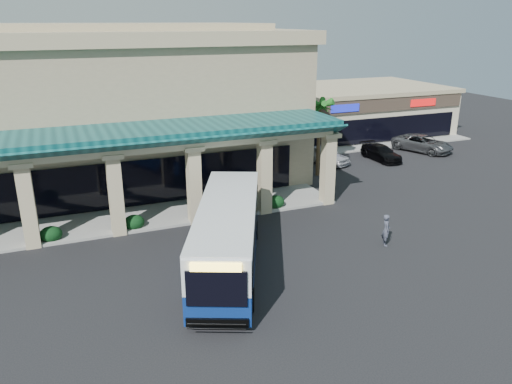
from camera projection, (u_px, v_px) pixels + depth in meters
name	position (u px, v px, depth m)	size (l,w,h in m)	color
ground	(277.00, 249.00, 26.60)	(110.00, 110.00, 0.00)	black
main_building	(85.00, 106.00, 35.91)	(30.80, 14.80, 11.35)	tan
arcade	(102.00, 179.00, 28.77)	(30.00, 6.20, 5.70)	#0B4043
strip_mall	(338.00, 110.00, 53.22)	(22.50, 12.50, 4.90)	beige
palm_0	(319.00, 134.00, 38.18)	(2.40, 2.40, 6.60)	#185A18
palm_1	(312.00, 130.00, 41.29)	(2.40, 2.40, 5.80)	#185A18
broadleaf_tree	(266.00, 127.00, 45.12)	(2.60, 2.60, 4.81)	black
transit_bus	(228.00, 237.00, 24.10)	(2.73, 11.74, 3.28)	navy
pedestrian	(386.00, 230.00, 26.79)	(0.64, 0.42, 1.76)	#3F4253
car_silver	(326.00, 155.00, 42.21)	(1.76, 4.37, 1.49)	silver
car_red	(381.00, 153.00, 43.29)	(1.80, 4.44, 1.29)	black
car_gray	(423.00, 143.00, 46.08)	(2.54, 5.52, 1.53)	#424447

